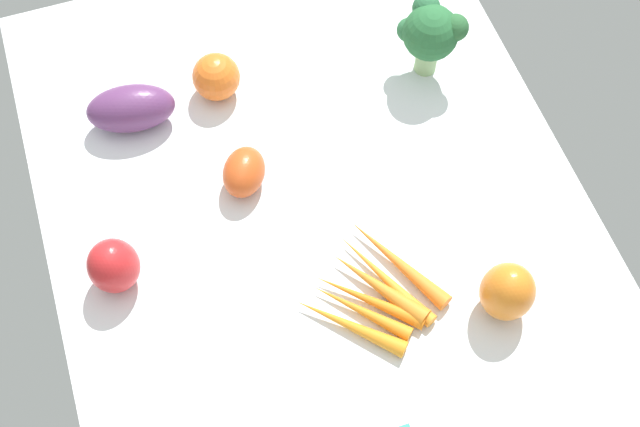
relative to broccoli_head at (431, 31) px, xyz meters
The scene contains 8 objects.
tablecloth 33.49cm from the broccoli_head, 49.49° to the right, with size 104.00×76.00×2.00cm, color white.
broccoli_head is the anchor object (origin of this frame).
bell_pepper_orange 41.53cm from the broccoli_head, ahead, with size 7.22×7.22×9.39cm, color orange.
roma_tomato 35.20cm from the broccoli_head, 70.57° to the right, with size 7.90×5.93×5.93cm, color #D4511F.
eggplant 46.15cm from the broccoli_head, 94.98° to the right, with size 13.13×7.07×7.07cm, color #633568.
heirloom_tomato_orange 33.01cm from the broccoli_head, 99.73° to the right, with size 7.28×7.28×7.28cm, color orange.
bell_pepper_red 57.55cm from the broccoli_head, 68.43° to the right, with size 6.95×6.95×8.71cm, color red.
carrot_bunch 40.69cm from the broccoli_head, 31.61° to the right, with size 21.41×20.89×2.69cm.
Camera 1 is at (53.28, -17.81, 108.26)cm, focal length 47.43 mm.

